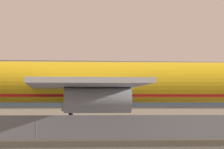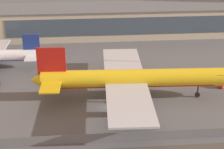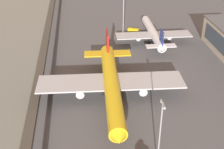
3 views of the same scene
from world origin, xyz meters
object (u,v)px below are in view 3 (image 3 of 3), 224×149
at_px(apron_light_mast_apron_west, 123,13).
at_px(cargo_jet_yellow, 111,83).
at_px(ops_van, 134,31).
at_px(passenger_jet_white, 153,33).
at_px(apron_light_mast_apron_east, 160,131).

bearing_deg(apron_light_mast_apron_west, cargo_jet_yellow, -12.74).
bearing_deg(ops_van, passenger_jet_white, 29.00).
bearing_deg(cargo_jet_yellow, passenger_jet_white, 151.29).
relative_size(passenger_jet_white, apron_light_mast_apron_east, 2.15).
distance_m(cargo_jet_yellow, passenger_jet_white, 49.29).
bearing_deg(passenger_jet_white, cargo_jet_yellow, -28.71).
distance_m(cargo_jet_yellow, apron_light_mast_apron_west, 49.04).
bearing_deg(passenger_jet_white, apron_light_mast_apron_east, -12.12).
xyz_separation_m(passenger_jet_white, apron_light_mast_apron_east, (73.23, -15.72, 6.02)).
height_order(cargo_jet_yellow, passenger_jet_white, cargo_jet_yellow).
distance_m(ops_van, apron_light_mast_apron_east, 86.11).
bearing_deg(ops_van, apron_light_mast_apron_east, -6.11).
bearing_deg(ops_van, apron_light_mast_apron_west, -39.25).
bearing_deg(cargo_jet_yellow, apron_light_mast_apron_west, 167.26).
relative_size(apron_light_mast_apron_west, apron_light_mast_apron_east, 1.24).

